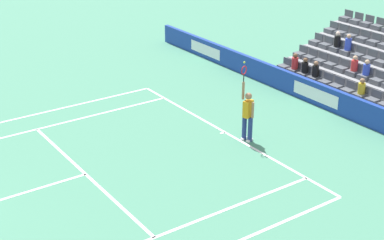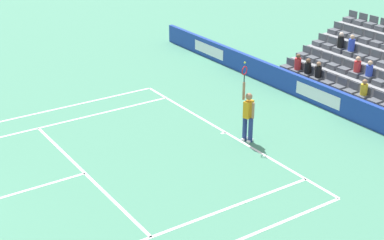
{
  "view_description": "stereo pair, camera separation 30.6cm",
  "coord_description": "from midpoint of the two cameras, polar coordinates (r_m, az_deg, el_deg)",
  "views": [
    {
      "loc": [
        -15.0,
        -0.03,
        8.83
      ],
      "look_at": [
        -0.49,
        -10.11,
        1.1
      ],
      "focal_mm": 54.48,
      "sensor_mm": 36.0,
      "label": 1
    },
    {
      "loc": [
        -15.18,
        -0.28,
        8.83
      ],
      "look_at": [
        -0.49,
        -10.11,
        1.1
      ],
      "focal_mm": 54.48,
      "sensor_mm": 36.0,
      "label": 2
    }
  ],
  "objects": [
    {
      "name": "line_centre_mark",
      "position": [
        21.0,
        2.6,
        -1.26
      ],
      "size": [
        0.1,
        0.2,
        0.01
      ],
      "primitive_type": "cube",
      "color": "white",
      "rests_on": "ground"
    },
    {
      "name": "line_baseline",
      "position": [
        21.05,
        2.81,
        -1.19
      ],
      "size": [
        10.97,
        0.1,
        0.01
      ],
      "primitive_type": "cube",
      "color": "white",
      "rests_on": "ground"
    },
    {
      "name": "sponsor_barrier",
      "position": [
        23.8,
        11.8,
        2.52
      ],
      "size": [
        22.47,
        0.22,
        0.92
      ],
      "color": "#193899",
      "rests_on": "ground"
    },
    {
      "name": "line_service",
      "position": [
        18.56,
        -10.84,
        -5.23
      ],
      "size": [
        8.23,
        0.1,
        0.01
      ],
      "primitive_type": "cube",
      "color": "white",
      "rests_on": "ground"
    },
    {
      "name": "line_doubles_sideline_left",
      "position": [
        23.12,
        -17.57,
        0.02
      ],
      "size": [
        0.1,
        11.89,
        0.01
      ],
      "primitive_type": "cube",
      "color": "white",
      "rests_on": "ground"
    },
    {
      "name": "line_singles_sideline_left",
      "position": [
        21.91,
        -16.43,
        -1.16
      ],
      "size": [
        0.1,
        11.89,
        0.01
      ],
      "primitive_type": "cube",
      "color": "white",
      "rests_on": "ground"
    },
    {
      "name": "stadium_stand",
      "position": [
        26.28,
        17.3,
        4.78
      ],
      "size": [
        6.82,
        4.75,
        2.99
      ],
      "color": "gray",
      "rests_on": "ground"
    },
    {
      "name": "tennis_player",
      "position": [
        20.09,
        5.03,
        0.57
      ],
      "size": [
        0.54,
        0.42,
        2.85
      ],
      "color": "navy",
      "rests_on": "ground"
    }
  ]
}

